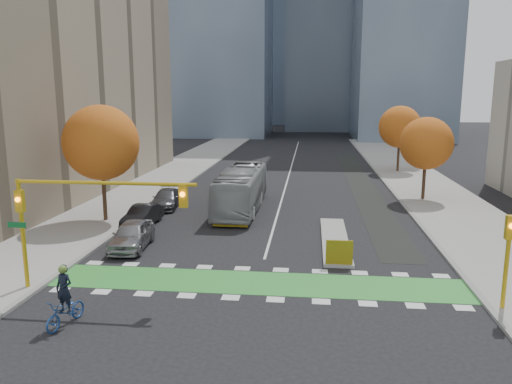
% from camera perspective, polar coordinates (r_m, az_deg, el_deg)
% --- Properties ---
extents(ground, '(300.00, 300.00, 0.00)m').
position_cam_1_polar(ground, '(22.95, -0.23, -11.70)').
color(ground, black).
rests_on(ground, ground).
extents(sidewalk_west, '(7.00, 120.00, 0.15)m').
position_cam_1_polar(sidewalk_west, '(44.87, -14.59, -0.61)').
color(sidewalk_west, gray).
rests_on(sidewalk_west, ground).
extents(sidewalk_east, '(7.00, 120.00, 0.15)m').
position_cam_1_polar(sidewalk_east, '(43.39, 20.98, -1.38)').
color(sidewalk_east, gray).
rests_on(sidewalk_east, ground).
extents(curb_west, '(0.30, 120.00, 0.16)m').
position_cam_1_polar(curb_west, '(43.75, -10.30, -0.72)').
color(curb_west, gray).
rests_on(curb_west, ground).
extents(curb_east, '(0.30, 120.00, 0.16)m').
position_cam_1_polar(curb_east, '(42.63, 16.43, -1.31)').
color(curb_east, gray).
rests_on(curb_east, ground).
extents(bike_crossing, '(20.00, 3.00, 0.01)m').
position_cam_1_polar(bike_crossing, '(24.32, 0.18, -10.33)').
color(bike_crossing, green).
rests_on(bike_crossing, ground).
extents(centre_line, '(0.15, 70.00, 0.01)m').
position_cam_1_polar(centre_line, '(61.71, 4.02, 2.78)').
color(centre_line, silver).
rests_on(centre_line, ground).
extents(bike_lane_paint, '(2.50, 50.00, 0.01)m').
position_cam_1_polar(bike_lane_paint, '(52.03, 11.84, 1.01)').
color(bike_lane_paint, black).
rests_on(bike_lane_paint, ground).
extents(median_island, '(1.60, 10.00, 0.16)m').
position_cam_1_polar(median_island, '(31.32, 9.00, -5.39)').
color(median_island, gray).
rests_on(median_island, ground).
extents(hazard_board, '(1.40, 0.12, 1.30)m').
position_cam_1_polar(hazard_board, '(26.53, 9.50, -6.82)').
color(hazard_board, yellow).
rests_on(hazard_board, median_island).
extents(building_west, '(16.00, 44.00, 25.00)m').
position_cam_1_polar(building_west, '(50.61, -26.00, 14.09)').
color(building_west, gray).
rests_on(building_west, ground).
extents(tree_west, '(5.20, 5.20, 8.22)m').
position_cam_1_polar(tree_west, '(36.18, -17.27, 5.40)').
color(tree_west, '#332114').
rests_on(tree_west, ground).
extents(tree_east_near, '(4.40, 4.40, 7.08)m').
position_cam_1_polar(tree_east_near, '(44.25, 18.88, 5.27)').
color(tree_east_near, '#332114').
rests_on(tree_east_near, ground).
extents(tree_east_far, '(4.80, 4.80, 7.65)m').
position_cam_1_polar(tree_east_far, '(59.98, 16.12, 7.16)').
color(tree_east_far, '#332114').
rests_on(tree_east_far, ground).
extents(traffic_signal_west, '(8.53, 0.56, 5.20)m').
position_cam_1_polar(traffic_signal_west, '(23.48, -20.00, -1.52)').
color(traffic_signal_west, '#BF9914').
rests_on(traffic_signal_west, ground).
extents(traffic_signal_east, '(0.35, 0.43, 4.10)m').
position_cam_1_polar(traffic_signal_east, '(22.88, 26.87, -5.74)').
color(traffic_signal_east, '#BF9914').
rests_on(traffic_signal_east, ground).
extents(cyclist, '(1.19, 2.25, 2.47)m').
position_cam_1_polar(cyclist, '(21.20, -20.95, -12.04)').
color(cyclist, '#1E458D').
rests_on(cyclist, ground).
extents(bus, '(2.84, 11.90, 3.31)m').
position_cam_1_polar(bus, '(38.83, -1.69, 0.35)').
color(bus, '#969B9D').
rests_on(bus, ground).
extents(parked_car_a, '(2.25, 4.88, 1.62)m').
position_cam_1_polar(parked_car_a, '(30.18, -13.99, -4.77)').
color(parked_car_a, gray).
rests_on(parked_car_a, ground).
extents(parked_car_b, '(1.85, 4.43, 1.42)m').
position_cam_1_polar(parked_car_b, '(35.12, -12.85, -2.66)').
color(parked_car_b, black).
rests_on(parked_car_b, ground).
extents(parked_car_c, '(2.41, 5.05, 1.42)m').
position_cam_1_polar(parked_car_c, '(40.47, -10.21, -0.75)').
color(parked_car_c, '#48484D').
rests_on(parked_car_c, ground).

